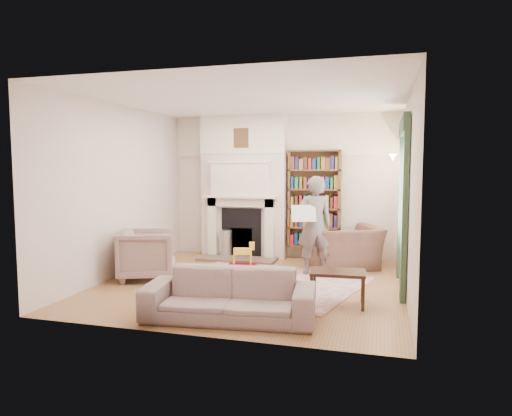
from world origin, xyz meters
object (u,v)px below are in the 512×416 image
(armchair_left, at_px, (147,254))
(coffee_table, at_px, (338,288))
(sofa, at_px, (229,295))
(rocking_horse, at_px, (243,254))
(paraffin_heater, at_px, (226,244))
(man_reading, at_px, (314,225))
(armchair_reading, at_px, (344,247))
(bookcase, at_px, (314,199))

(armchair_left, distance_m, coffee_table, 3.15)
(sofa, xyz_separation_m, coffee_table, (1.18, 0.91, -0.07))
(sofa, distance_m, rocking_horse, 2.87)
(paraffin_heater, height_order, rocking_horse, paraffin_heater)
(man_reading, height_order, paraffin_heater, man_reading)
(armchair_reading, height_order, man_reading, man_reading)
(sofa, distance_m, coffee_table, 1.49)
(bookcase, xyz_separation_m, armchair_reading, (0.63, -0.63, -0.80))
(armchair_reading, height_order, sofa, armchair_reading)
(coffee_table, height_order, paraffin_heater, paraffin_heater)
(bookcase, relative_size, coffee_table, 2.64)
(armchair_reading, bearing_deg, man_reading, 27.50)
(rocking_horse, bearing_deg, armchair_left, -145.37)
(armchair_reading, bearing_deg, coffee_table, 66.80)
(armchair_reading, height_order, coffee_table, armchair_reading)
(bookcase, distance_m, armchair_left, 3.35)
(man_reading, xyz_separation_m, rocking_horse, (-1.33, 0.24, -0.60))
(paraffin_heater, xyz_separation_m, rocking_horse, (0.55, -0.68, -0.05))
(armchair_left, relative_size, rocking_horse, 1.72)
(armchair_reading, relative_size, paraffin_heater, 2.09)
(sofa, distance_m, man_reading, 2.67)
(armchair_left, xyz_separation_m, man_reading, (2.54, 1.02, 0.43))
(bookcase, xyz_separation_m, armchair_left, (-2.36, -2.24, -0.78))
(man_reading, bearing_deg, armchair_reading, -148.42)
(armchair_left, bearing_deg, man_reading, -90.95)
(coffee_table, relative_size, paraffin_heater, 1.27)
(sofa, height_order, man_reading, man_reading)
(armchair_left, xyz_separation_m, paraffin_heater, (0.66, 1.94, -0.12))
(armchair_reading, bearing_deg, sofa, 45.35)
(bookcase, height_order, armchair_left, bookcase)
(man_reading, height_order, rocking_horse, man_reading)
(man_reading, relative_size, coffee_table, 2.35)
(armchair_reading, xyz_separation_m, rocking_horse, (-1.78, -0.36, -0.15))
(armchair_left, height_order, paraffin_heater, armchair_left)
(man_reading, relative_size, rocking_horse, 3.25)
(armchair_reading, relative_size, sofa, 0.58)
(bookcase, bearing_deg, rocking_horse, -139.51)
(armchair_left, bearing_deg, paraffin_heater, -41.43)
(armchair_reading, xyz_separation_m, armchair_left, (-2.99, -1.62, 0.02))
(sofa, relative_size, rocking_horse, 3.95)
(armchair_left, height_order, coffee_table, armchair_left)
(armchair_left, height_order, rocking_horse, armchair_left)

